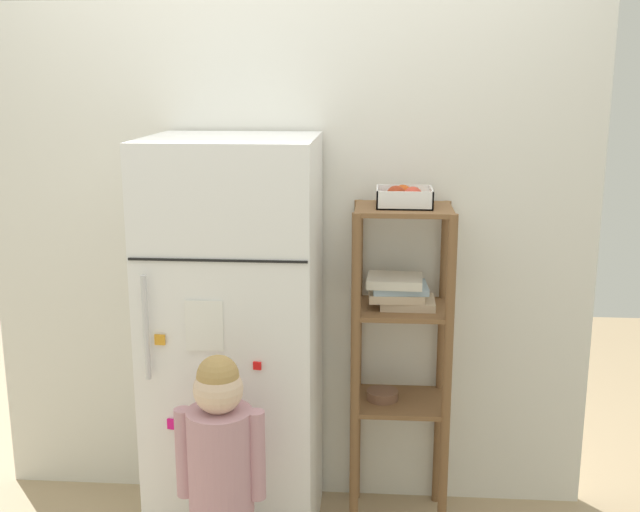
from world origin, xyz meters
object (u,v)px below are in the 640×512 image
pantry_shelf_unit (400,330)px  refrigerator (236,344)px  fruit_bin (405,197)px  child_standing (221,460)px

pantry_shelf_unit → refrigerator: bearing=-167.9°
fruit_bin → refrigerator: bearing=-167.3°
refrigerator → pantry_shelf_unit: 0.64m
child_standing → fruit_bin: 1.17m
child_standing → fruit_bin: fruit_bin is taller
child_standing → fruit_bin: (0.60, 0.63, 0.78)m
child_standing → refrigerator: bearing=93.7°
pantry_shelf_unit → child_standing: bearing=-133.9°
refrigerator → pantry_shelf_unit: refrigerator is taller
refrigerator → pantry_shelf_unit: bearing=12.1°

